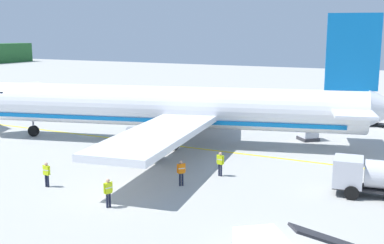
# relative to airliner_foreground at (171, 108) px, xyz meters

# --- Properties ---
(airliner_foreground) EXTENTS (34.28, 41.09, 11.90)m
(airliner_foreground) POSITION_rel_airliner_foreground_xyz_m (0.00, 0.00, 0.00)
(airliner_foreground) COLOR white
(airliner_foreground) RESTS_ON ground
(service_truck_fuel) EXTENTS (3.73, 6.60, 2.65)m
(service_truck_fuel) POSITION_rel_airliner_foreground_xyz_m (17.66, -16.80, -1.89)
(service_truck_fuel) COLOR silver
(service_truck_fuel) RESTS_ON ground
(service_truck_baggage) EXTENTS (2.89, 6.06, 2.40)m
(service_truck_baggage) POSITION_rel_airliner_foreground_xyz_m (-7.21, -19.08, -2.00)
(service_truck_baggage) COLOR silver
(service_truck_baggage) RESTS_ON ground
(cargo_container_near) EXTENTS (2.36, 2.36, 2.10)m
(cargo_container_near) POSITION_rel_airliner_foreground_xyz_m (7.10, -11.26, -2.39)
(cargo_container_near) COLOR #333338
(cargo_container_near) RESTS_ON ground
(crew_marshaller) EXTENTS (0.30, 0.62, 1.79)m
(crew_marshaller) POSITION_rel_airliner_foreground_xyz_m (-7.58, -8.35, -2.33)
(crew_marshaller) COLOR #191E33
(crew_marshaller) RESTS_ON ground
(crew_loader_left) EXTENTS (0.24, 0.63, 1.71)m
(crew_loader_left) POSITION_rel_airliner_foreground_xyz_m (-15.15, 1.11, -2.38)
(crew_loader_left) COLOR #191E33
(crew_loader_left) RESTS_ON ground
(crew_loader_right) EXTENTS (0.49, 0.47, 1.78)m
(crew_loader_right) POSITION_rel_airliner_foreground_xyz_m (-10.82, -6.86, -2.34)
(crew_loader_right) COLOR #191E33
(crew_loader_right) RESTS_ON ground
(crew_supervisor) EXTENTS (0.60, 0.37, 1.78)m
(crew_supervisor) POSITION_rel_airliner_foreground_xyz_m (-16.41, -4.92, -2.33)
(crew_supervisor) COLOR #191E33
(crew_supervisor) RESTS_ON ground
(apron_guide_line) EXTENTS (0.30, 60.00, 0.01)m
(apron_guide_line) POSITION_rel_airliner_foreground_xyz_m (-0.79, -4.45, -3.39)
(apron_guide_line) COLOR yellow
(apron_guide_line) RESTS_ON ground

